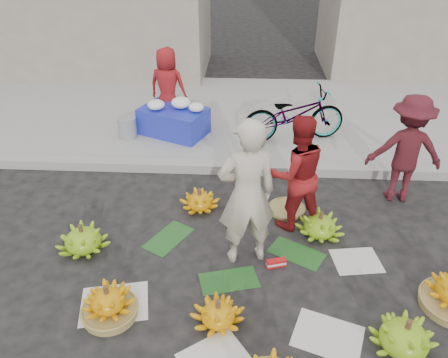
{
  "coord_description": "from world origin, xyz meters",
  "views": [
    {
      "loc": [
        0.03,
        -3.76,
        3.57
      ],
      "look_at": [
        -0.21,
        0.84,
        0.7
      ],
      "focal_mm": 35.0,
      "sensor_mm": 36.0,
      "label": 1
    }
  ],
  "objects_px": {
    "banana_bunch_0": "(109,303)",
    "bicycle": "(294,115)",
    "flower_table": "(174,119)",
    "vendor_cream": "(247,194)"
  },
  "relations": [
    {
      "from": "banana_bunch_0",
      "to": "bicycle",
      "type": "relative_size",
      "value": 0.32
    },
    {
      "from": "banana_bunch_0",
      "to": "flower_table",
      "type": "xyz_separation_m",
      "value": [
        0.07,
        4.03,
        0.22
      ]
    },
    {
      "from": "banana_bunch_0",
      "to": "bicycle",
      "type": "bearing_deg",
      "value": 61.0
    },
    {
      "from": "vendor_cream",
      "to": "bicycle",
      "type": "relative_size",
      "value": 1.02
    },
    {
      "from": "banana_bunch_0",
      "to": "vendor_cream",
      "type": "height_order",
      "value": "vendor_cream"
    },
    {
      "from": "banana_bunch_0",
      "to": "flower_table",
      "type": "bearing_deg",
      "value": 88.95
    },
    {
      "from": "banana_bunch_0",
      "to": "bicycle",
      "type": "distance_m",
      "value": 4.47
    },
    {
      "from": "flower_table",
      "to": "bicycle",
      "type": "bearing_deg",
      "value": 20.29
    },
    {
      "from": "vendor_cream",
      "to": "banana_bunch_0",
      "type": "bearing_deg",
      "value": 20.07
    },
    {
      "from": "vendor_cream",
      "to": "flower_table",
      "type": "height_order",
      "value": "vendor_cream"
    }
  ]
}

